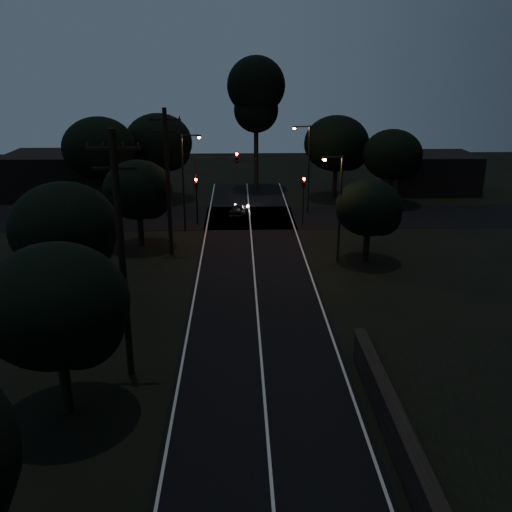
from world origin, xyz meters
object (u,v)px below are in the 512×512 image
signal_left (196,192)px  streetlight_c (338,201)px  tall_pine (256,94)px  streetlight_b (307,163)px  signal_right (303,192)px  signal_mast (216,175)px  utility_pole_far (168,180)px  streetlight_a (185,176)px  utility_pole_mid (122,254)px  car (238,210)px

signal_left → streetlight_c: size_ratio=0.55×
tall_pine → streetlight_b: (4.31, -11.00, -5.53)m
signal_left → signal_right: (9.20, 0.00, 0.00)m
signal_mast → streetlight_b: bearing=26.0°
tall_pine → utility_pole_far: bearing=-106.9°
tall_pine → streetlight_c: size_ratio=1.88×
signal_left → streetlight_a: streetlight_a is taller
utility_pole_mid → signal_right: size_ratio=2.68×
tall_pine → signal_mast: size_ratio=2.26×
signal_mast → streetlight_b: 9.15m
utility_pole_far → signal_right: utility_pole_far is taller
utility_pole_far → streetlight_b: size_ratio=1.31×
utility_pole_mid → car: 28.68m
signal_left → signal_right: bearing=0.0°
signal_left → signal_right: same height
utility_pole_mid → signal_left: bearing=86.8°
utility_pole_mid → car: (4.97, 27.76, -5.18)m
signal_mast → streetlight_b: size_ratio=0.78×
car → signal_left: bearing=49.5°
streetlight_a → tall_pine: bearing=69.6°
streetlight_a → car: size_ratio=2.45×
streetlight_b → streetlight_c: bearing=-87.9°
signal_right → streetlight_a: streetlight_a is taller
signal_left → streetlight_b: bearing=22.0°
utility_pole_mid → tall_pine: 40.85m
signal_left → signal_mast: 2.26m
signal_left → signal_right: size_ratio=1.00×
signal_left → streetlight_c: bearing=-43.8°
utility_pole_far → signal_left: bearing=80.1°
signal_right → streetlight_b: size_ratio=0.51×
utility_pole_far → tall_pine: tall_pine is taller
signal_left → car: bearing=37.8°
utility_pole_far → streetlight_c: (11.83, -2.00, -1.13)m
signal_mast → car: bearing=55.7°
tall_pine → streetlight_a: size_ratio=1.76×
signal_mast → streetlight_c: 13.28m
streetlight_c → signal_left: bearing=136.2°
signal_mast → streetlight_a: streetlight_a is taller
streetlight_b → car: size_ratio=2.45×
tall_pine → streetlight_b: 13.04m
utility_pole_far → car: utility_pole_far is taller
signal_left → streetlight_a: bearing=-109.6°
signal_mast → streetlight_c: streetlight_c is taller
tall_pine → signal_right: 17.09m
signal_right → signal_mast: (-7.51, 0.00, 1.50)m
utility_pole_mid → streetlight_c: utility_pole_mid is taller
signal_right → signal_mast: size_ratio=0.66×
utility_pole_mid → signal_right: utility_pole_mid is taller
streetlight_a → car: 7.59m
signal_left → streetlight_c: (10.43, -9.99, 1.51)m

